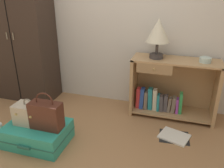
# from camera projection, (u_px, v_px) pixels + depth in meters

# --- Properties ---
(ground_plane) EXTENTS (9.00, 9.00, 0.00)m
(ground_plane) POSITION_uv_depth(u_px,v_px,m) (69.00, 164.00, 2.26)
(ground_plane) COLOR #9E7047
(back_wall) EXTENTS (6.40, 0.10, 2.60)m
(back_wall) POSITION_uv_depth(u_px,v_px,m) (114.00, 9.00, 3.07)
(back_wall) COLOR beige
(back_wall) RESTS_ON ground_plane
(wardrobe) EXTENTS (0.85, 0.47, 1.94)m
(wardrobe) POSITION_uv_depth(u_px,v_px,m) (21.00, 33.00, 3.27)
(wardrobe) COLOR #33261E
(wardrobe) RESTS_ON ground_plane
(bookshelf) EXTENTS (1.05, 0.39, 0.76)m
(bookshelf) POSITION_uv_depth(u_px,v_px,m) (170.00, 89.00, 3.00)
(bookshelf) COLOR tan
(bookshelf) RESTS_ON ground_plane
(table_lamp) EXTENTS (0.28, 0.28, 0.48)m
(table_lamp) POSITION_uv_depth(u_px,v_px,m) (158.00, 32.00, 2.75)
(table_lamp) COLOR #3D3838
(table_lamp) RESTS_ON bookshelf
(bowl) EXTENTS (0.13, 0.13, 0.06)m
(bowl) POSITION_uv_depth(u_px,v_px,m) (205.00, 60.00, 2.71)
(bowl) COLOR silver
(bowl) RESTS_ON bookshelf
(suitcase_large) EXTENTS (0.65, 0.49, 0.23)m
(suitcase_large) POSITION_uv_depth(u_px,v_px,m) (38.00, 134.00, 2.53)
(suitcase_large) COLOR teal
(suitcase_large) RESTS_ON ground_plane
(train_case) EXTENTS (0.31, 0.20, 0.29)m
(train_case) POSITION_uv_depth(u_px,v_px,m) (29.00, 114.00, 2.47)
(train_case) COLOR #B7A88E
(train_case) RESTS_ON suitcase_large
(handbag) EXTENTS (0.33, 0.16, 0.40)m
(handbag) POSITION_uv_depth(u_px,v_px,m) (46.00, 115.00, 2.39)
(handbag) COLOR #472319
(handbag) RESTS_ON suitcase_large
(open_book_on_floor) EXTENTS (0.37, 0.33, 0.02)m
(open_book_on_floor) POSITION_uv_depth(u_px,v_px,m) (174.00, 136.00, 2.66)
(open_book_on_floor) COLOR white
(open_book_on_floor) RESTS_ON ground_plane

